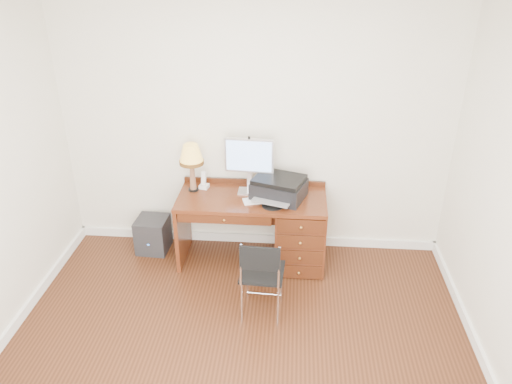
# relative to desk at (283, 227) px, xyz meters

# --- Properties ---
(ground) EXTENTS (4.00, 4.00, 0.00)m
(ground) POSITION_rel_desk_xyz_m (-0.32, -1.40, -0.41)
(ground) COLOR #35190C
(ground) RESTS_ON ground
(room_shell) EXTENTS (4.00, 4.00, 4.00)m
(room_shell) POSITION_rel_desk_xyz_m (-0.32, -0.77, -0.36)
(room_shell) COLOR silver
(room_shell) RESTS_ON ground
(desk) EXTENTS (1.50, 0.67, 0.75)m
(desk) POSITION_rel_desk_xyz_m (0.00, 0.00, 0.00)
(desk) COLOR #5C2713
(desk) RESTS_ON ground
(monitor) EXTENTS (0.50, 0.17, 0.57)m
(monitor) POSITION_rel_desk_xyz_m (-0.36, 0.14, 0.70)
(monitor) COLOR silver
(monitor) RESTS_ON desk
(keyboard) EXTENTS (0.46, 0.25, 0.02)m
(keyboard) POSITION_rel_desk_xyz_m (-0.18, -0.06, 0.35)
(keyboard) COLOR white
(keyboard) RESTS_ON desk
(mouse_pad) EXTENTS (0.21, 0.21, 0.04)m
(mouse_pad) POSITION_rel_desk_xyz_m (-0.10, -0.17, 0.35)
(mouse_pad) COLOR black
(mouse_pad) RESTS_ON desk
(printer) EXTENTS (0.59, 0.52, 0.22)m
(printer) POSITION_rel_desk_xyz_m (-0.05, 0.01, 0.45)
(printer) COLOR black
(printer) RESTS_ON desk
(leg_lamp) EXTENTS (0.25, 0.25, 0.51)m
(leg_lamp) POSITION_rel_desk_xyz_m (-0.94, 0.10, 0.71)
(leg_lamp) COLOR black
(leg_lamp) RESTS_ON desk
(phone) EXTENTS (0.11, 0.11, 0.19)m
(phone) POSITION_rel_desk_xyz_m (-0.84, 0.16, 0.39)
(phone) COLOR white
(phone) RESTS_ON desk
(pen_cup) EXTENTS (0.08, 0.08, 0.10)m
(pen_cup) POSITION_rel_desk_xyz_m (-0.22, 0.23, 0.39)
(pen_cup) COLOR black
(pen_cup) RESTS_ON desk
(chair) EXTENTS (0.40, 0.40, 0.81)m
(chair) POSITION_rel_desk_xyz_m (-0.16, -0.88, 0.08)
(chair) COLOR black
(chair) RESTS_ON ground
(equipment_box) EXTENTS (0.35, 0.35, 0.38)m
(equipment_box) POSITION_rel_desk_xyz_m (-1.42, 0.10, -0.22)
(equipment_box) COLOR black
(equipment_box) RESTS_ON ground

